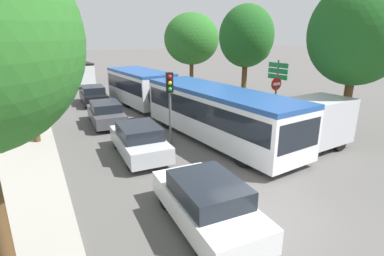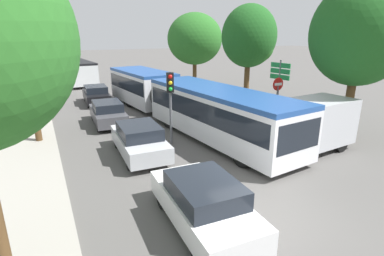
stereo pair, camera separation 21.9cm
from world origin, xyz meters
name	(u,v)px [view 1 (the left image)]	position (x,y,z in m)	size (l,w,h in m)	color
ground_plane	(265,212)	(0.00, 0.00, 0.00)	(200.00, 200.00, 0.00)	#565451
kerb_strip_left	(19,119)	(-6.62, 14.75, 0.07)	(3.20, 39.49, 0.14)	#9E998E
articulated_bus	(178,98)	(1.83, 9.83, 1.47)	(4.21, 17.32, 2.55)	silver
city_bus_rear	(70,69)	(-1.87, 29.49, 1.38)	(3.33, 11.25, 2.39)	silver
queued_car_white	(207,203)	(-1.87, 0.27, 0.72)	(1.93, 4.15, 1.41)	white
queued_car_silver	(139,140)	(-1.89, 5.91, 0.71)	(1.92, 4.13, 1.41)	#B7BABF
queued_car_graphite	(106,113)	(-2.09, 11.32, 0.68)	(1.84, 3.96, 1.35)	#47474C
queued_car_black	(93,95)	(-1.70, 17.28, 0.69)	(1.85, 3.98, 1.36)	black
white_van	(305,125)	(4.78, 3.00, 1.24)	(5.13, 2.32, 2.31)	#B7BABF
traffic_light	(170,92)	(-0.09, 6.65, 2.50)	(0.38, 0.39, 3.40)	#56595E
no_entry_sign	(275,95)	(6.08, 6.35, 1.88)	(0.70, 0.08, 2.82)	#56595E
direction_sign_post	(277,78)	(7.36, 7.65, 2.57)	(0.25, 1.40, 3.60)	#56595E
tree_left_mid	(20,35)	(-5.76, 9.62, 5.00)	(4.02, 4.02, 7.18)	#51381E
tree_right_near	(358,34)	(7.87, 3.32, 5.06)	(4.41, 4.41, 7.45)	#51381E
tree_right_mid	(248,38)	(8.19, 11.73, 4.78)	(3.84, 3.84, 7.06)	#51381E
tree_right_far	(191,39)	(8.06, 19.93, 4.60)	(5.09, 5.09, 6.97)	#51381E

